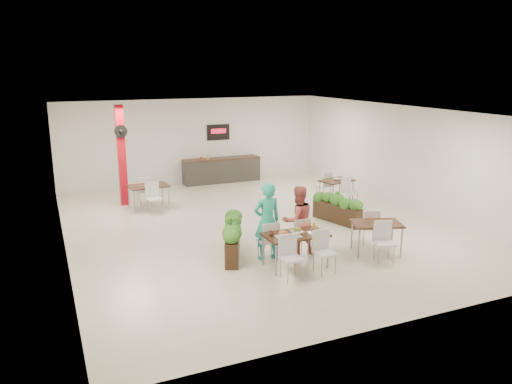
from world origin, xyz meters
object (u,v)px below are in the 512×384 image
at_px(diner_man, 267,221).
at_px(diner_woman, 298,220).
at_px(side_table_b, 337,184).
at_px(planter_left, 233,235).
at_px(main_table, 295,239).
at_px(side_table_c, 377,228).
at_px(red_column, 122,155).
at_px(service_counter, 222,170).
at_px(planter_right, 337,206).
at_px(side_table_a, 148,189).

relative_size(diner_man, diner_woman, 1.09).
relative_size(diner_woman, side_table_b, 0.99).
height_order(diner_man, planter_left, diner_man).
height_order(main_table, side_table_c, same).
relative_size(red_column, service_counter, 1.07).
bearing_deg(side_table_b, planter_right, -135.69).
bearing_deg(diner_man, side_table_a, -72.83).
bearing_deg(diner_woman, planter_left, -17.91).
bearing_deg(side_table_c, planter_left, 178.90).
bearing_deg(red_column, diner_woman, -63.28).
bearing_deg(planter_left, side_table_b, 33.12).
distance_m(red_column, planter_left, 5.96).
bearing_deg(service_counter, planter_right, -78.43).
relative_size(service_counter, planter_right, 1.76).
relative_size(service_counter, planter_left, 1.70).
bearing_deg(red_column, planter_left, -74.03).
distance_m(main_table, planter_right, 3.54).
bearing_deg(planter_left, diner_woman, -18.13).
distance_m(main_table, side_table_a, 6.33).
xyz_separation_m(red_column, planter_left, (1.61, -5.63, -1.14)).
bearing_deg(diner_woman, diner_man, 0.22).
bearing_deg(planter_right, diner_woman, -141.72).
bearing_deg(red_column, service_counter, 25.00).
height_order(red_column, diner_man, red_column).
height_order(planter_left, planter_right, planter_left).
height_order(planter_left, side_table_b, planter_left).
height_order(main_table, side_table_b, same).
distance_m(red_column, side_table_c, 8.40).
relative_size(diner_woman, planter_right, 0.97).
bearing_deg(planter_left, planter_right, 18.96).
relative_size(red_column, planter_left, 1.81).
height_order(service_counter, diner_man, service_counter).
distance_m(planter_left, side_table_b, 5.79).
xyz_separation_m(main_table, diner_woman, (0.41, 0.65, 0.19)).
distance_m(red_column, planter_right, 6.95).
distance_m(red_column, diner_woman, 6.88).
relative_size(main_table, side_table_c, 0.97).
relative_size(planter_right, side_table_a, 1.04).
relative_size(red_column, side_table_a, 1.95).
distance_m(diner_woman, planter_left, 1.57).
bearing_deg(side_table_c, main_table, -162.10).
xyz_separation_m(main_table, diner_man, (-0.39, 0.65, 0.27)).
height_order(planter_left, side_table_a, planter_left).
bearing_deg(planter_left, service_counter, 72.32).
bearing_deg(side_table_c, side_table_a, 143.63).
relative_size(planter_left, side_table_a, 1.07).
distance_m(diner_man, planter_left, 0.91).
xyz_separation_m(side_table_a, side_table_b, (5.82, -1.71, -0.01)).
distance_m(service_counter, diner_man, 8.16).
relative_size(service_counter, diner_woman, 1.81).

